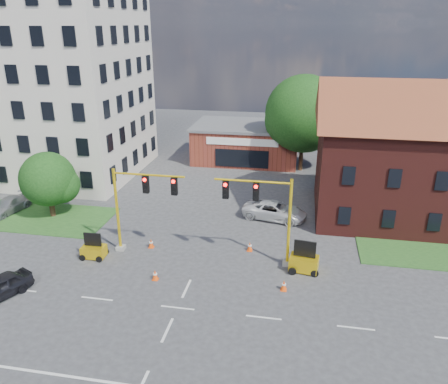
{
  "coord_description": "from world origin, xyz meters",
  "views": [
    {
      "loc": [
        6.44,
        -20.3,
        15.4
      ],
      "look_at": [
        0.91,
        10.0,
        3.45
      ],
      "focal_mm": 35.0,
      "sensor_mm": 36.0,
      "label": 1
    }
  ],
  "objects_px": {
    "trailer_west": "(94,250)",
    "pickup_white": "(275,210)",
    "signal_mast_east": "(265,210)",
    "trailer_east": "(304,262)",
    "signal_mast_west": "(139,201)"
  },
  "relations": [
    {
      "from": "trailer_west",
      "to": "pickup_white",
      "type": "xyz_separation_m",
      "value": [
        11.98,
        8.84,
        0.17
      ]
    },
    {
      "from": "signal_mast_east",
      "to": "trailer_east",
      "type": "xyz_separation_m",
      "value": [
        2.76,
        -0.56,
        -3.26
      ]
    },
    {
      "from": "trailer_west",
      "to": "trailer_east",
      "type": "xyz_separation_m",
      "value": [
        14.49,
        0.86,
        0.09
      ]
    },
    {
      "from": "signal_mast_west",
      "to": "pickup_white",
      "type": "bearing_deg",
      "value": 39.64
    },
    {
      "from": "signal_mast_west",
      "to": "trailer_east",
      "type": "relative_size",
      "value": 2.95
    },
    {
      "from": "trailer_west",
      "to": "pickup_white",
      "type": "relative_size",
      "value": 0.34
    },
    {
      "from": "trailer_west",
      "to": "trailer_east",
      "type": "bearing_deg",
      "value": 1.59
    },
    {
      "from": "signal_mast_east",
      "to": "trailer_east",
      "type": "relative_size",
      "value": 2.95
    },
    {
      "from": "signal_mast_west",
      "to": "signal_mast_east",
      "type": "xyz_separation_m",
      "value": [
        8.71,
        0.0,
        0.0
      ]
    },
    {
      "from": "signal_mast_east",
      "to": "pickup_white",
      "type": "height_order",
      "value": "signal_mast_east"
    },
    {
      "from": "signal_mast_east",
      "to": "pickup_white",
      "type": "distance_m",
      "value": 8.08
    },
    {
      "from": "trailer_west",
      "to": "trailer_east",
      "type": "relative_size",
      "value": 0.86
    },
    {
      "from": "signal_mast_east",
      "to": "trailer_west",
      "type": "bearing_deg",
      "value": -173.12
    },
    {
      "from": "signal_mast_east",
      "to": "pickup_white",
      "type": "xyz_separation_m",
      "value": [
        0.25,
        7.43,
        -3.18
      ]
    },
    {
      "from": "trailer_west",
      "to": "pickup_white",
      "type": "bearing_deg",
      "value": 34.64
    }
  ]
}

